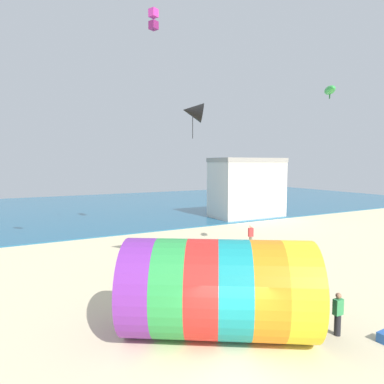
# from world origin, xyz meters

# --- Properties ---
(ground_plane) EXTENTS (120.00, 120.00, 0.00)m
(ground_plane) POSITION_xyz_m (0.00, 0.00, 0.00)
(ground_plane) COLOR beige
(sea) EXTENTS (120.00, 40.00, 0.10)m
(sea) POSITION_xyz_m (0.00, 41.39, 0.05)
(sea) COLOR #236084
(sea) RESTS_ON ground
(giant_inflatable_tube) EXTENTS (7.72, 6.74, 3.60)m
(giant_inflatable_tube) POSITION_xyz_m (0.87, 2.35, 1.80)
(giant_inflatable_tube) COLOR purple
(giant_inflatable_tube) RESTS_ON ground
(kite_handler) EXTENTS (0.37, 0.24, 1.62)m
(kite_handler) POSITION_xyz_m (4.77, 0.24, 0.82)
(kite_handler) COLOR black
(kite_handler) RESTS_ON ground
(kite_magenta_box) EXTENTS (0.70, 0.70, 1.52)m
(kite_magenta_box) POSITION_xyz_m (4.00, 15.92, 16.77)
(kite_magenta_box) COLOR #D1339E
(kite_black_delta) EXTENTS (1.42, 1.36, 1.88)m
(kite_black_delta) POSITION_xyz_m (2.37, 7.08, 8.94)
(kite_black_delta) COLOR black
(kite_green_parafoil) EXTENTS (1.31, 1.51, 0.77)m
(kite_green_parafoil) POSITION_xyz_m (10.73, 5.88, 10.59)
(kite_green_parafoil) COLOR green
(bystander_near_water) EXTENTS (0.39, 0.27, 1.78)m
(bystander_near_water) POSITION_xyz_m (10.26, 12.29, 0.92)
(bystander_near_water) COLOR #726651
(bystander_near_water) RESTS_ON ground
(bystander_mid_beach) EXTENTS (0.28, 0.39, 1.72)m
(bystander_mid_beach) POSITION_xyz_m (0.61, 10.89, 0.88)
(bystander_mid_beach) COLOR black
(bystander_mid_beach) RESTS_ON ground
(promenade_building) EXTENTS (8.59, 4.46, 7.01)m
(promenade_building) POSITION_xyz_m (19.14, 24.23, 3.52)
(promenade_building) COLOR silver
(promenade_building) RESTS_ON ground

